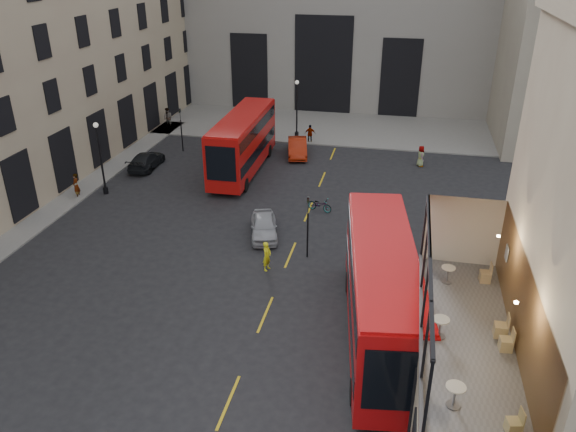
% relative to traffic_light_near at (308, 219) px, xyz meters
% --- Properties ---
extents(ground, '(140.00, 140.00, 0.00)m').
position_rel_traffic_light_near_xyz_m(ground, '(1.00, -12.00, -2.42)').
color(ground, black).
rests_on(ground, ground).
extents(host_frontage, '(3.00, 11.00, 4.50)m').
position_rel_traffic_light_near_xyz_m(host_frontage, '(7.50, -12.00, -0.17)').
color(host_frontage, tan).
rests_on(host_frontage, ground).
extents(cafe_floor, '(3.00, 10.00, 0.10)m').
position_rel_traffic_light_near_xyz_m(cafe_floor, '(7.50, -12.00, 2.12)').
color(cafe_floor, slate).
rests_on(cafe_floor, host_frontage).
extents(gateway, '(35.00, 10.60, 18.00)m').
position_rel_traffic_light_near_xyz_m(gateway, '(-4.00, 35.99, 6.96)').
color(gateway, gray).
rests_on(gateway, ground).
extents(pavement_far, '(40.00, 12.00, 0.12)m').
position_rel_traffic_light_near_xyz_m(pavement_far, '(-5.00, 26.00, -2.36)').
color(pavement_far, slate).
rests_on(pavement_far, ground).
extents(traffic_light_near, '(0.16, 0.20, 3.80)m').
position_rel_traffic_light_near_xyz_m(traffic_light_near, '(0.00, 0.00, 0.00)').
color(traffic_light_near, black).
rests_on(traffic_light_near, ground).
extents(traffic_light_far, '(0.16, 0.20, 3.80)m').
position_rel_traffic_light_near_xyz_m(traffic_light_far, '(-14.00, 16.00, 0.00)').
color(traffic_light_far, black).
rests_on(traffic_light_far, ground).
extents(street_lamp_a, '(0.36, 0.36, 5.33)m').
position_rel_traffic_light_near_xyz_m(street_lamp_a, '(-16.00, 6.00, -0.03)').
color(street_lamp_a, black).
rests_on(street_lamp_a, ground).
extents(street_lamp_b, '(0.36, 0.36, 5.33)m').
position_rel_traffic_light_near_xyz_m(street_lamp_b, '(-5.00, 22.00, -0.03)').
color(street_lamp_b, black).
rests_on(street_lamp_b, ground).
extents(bus_near, '(4.31, 12.16, 4.75)m').
position_rel_traffic_light_near_xyz_m(bus_near, '(4.50, -6.69, 0.24)').
color(bus_near, '#BB0D0F').
rests_on(bus_near, ground).
extents(bus_far, '(2.78, 11.47, 4.56)m').
position_rel_traffic_light_near_xyz_m(bus_far, '(-7.41, 12.48, 0.14)').
color(bus_far, '#B40E0C').
rests_on(bus_far, ground).
extents(car_a, '(2.62, 4.25, 1.35)m').
position_rel_traffic_light_near_xyz_m(car_a, '(-3.10, 2.01, -1.75)').
color(car_a, '#A5A7AD').
rests_on(car_a, ground).
extents(car_b, '(2.49, 4.70, 1.47)m').
position_rel_traffic_light_near_xyz_m(car_b, '(-3.94, 16.94, -1.69)').
color(car_b, '#9C1F09').
rests_on(car_b, ground).
extents(car_c, '(1.93, 4.49, 1.29)m').
position_rel_traffic_light_near_xyz_m(car_c, '(-15.33, 11.50, -1.78)').
color(car_c, black).
rests_on(car_c, ground).
extents(bicycle, '(1.86, 1.13, 0.92)m').
position_rel_traffic_light_near_xyz_m(bicycle, '(-0.29, 6.33, -1.96)').
color(bicycle, gray).
rests_on(bicycle, ground).
extents(cyclist, '(0.56, 0.71, 1.71)m').
position_rel_traffic_light_near_xyz_m(cyclist, '(-1.94, -1.87, -1.57)').
color(cyclist, '#F9F91A').
rests_on(cyclist, ground).
extents(pedestrian_a, '(1.10, 0.94, 1.97)m').
position_rel_traffic_light_near_xyz_m(pedestrian_a, '(-18.00, 22.32, -1.44)').
color(pedestrian_a, gray).
rests_on(pedestrian_a, ground).
extents(pedestrian_b, '(1.19, 0.99, 1.60)m').
position_rel_traffic_light_near_xyz_m(pedestrian_b, '(-8.84, 18.99, -1.62)').
color(pedestrian_b, gray).
rests_on(pedestrian_b, ground).
extents(pedestrian_c, '(1.06, 0.59, 1.70)m').
position_rel_traffic_light_near_xyz_m(pedestrian_c, '(-3.47, 20.57, -1.58)').
color(pedestrian_c, gray).
rests_on(pedestrian_c, ground).
extents(pedestrian_d, '(0.76, 0.96, 1.72)m').
position_rel_traffic_light_near_xyz_m(pedestrian_d, '(6.38, 16.53, -1.56)').
color(pedestrian_d, gray).
rests_on(pedestrian_d, ground).
extents(pedestrian_e, '(0.57, 0.74, 1.82)m').
position_rel_traffic_light_near_xyz_m(pedestrian_e, '(-17.62, 4.93, -1.51)').
color(pedestrian_e, gray).
rests_on(pedestrian_e, ground).
extents(cafe_table_near, '(0.57, 0.57, 0.71)m').
position_rel_traffic_light_near_xyz_m(cafe_table_near, '(6.89, -15.28, 2.64)').
color(cafe_table_near, silver).
rests_on(cafe_table_near, cafe_floor).
extents(cafe_table_mid, '(0.57, 0.57, 0.71)m').
position_rel_traffic_light_near_xyz_m(cafe_table_mid, '(6.59, -12.17, 2.65)').
color(cafe_table_mid, beige).
rests_on(cafe_table_mid, cafe_floor).
extents(cafe_table_far, '(0.53, 0.53, 0.66)m').
position_rel_traffic_light_near_xyz_m(cafe_table_far, '(6.98, -8.65, 2.61)').
color(cafe_table_far, silver).
rests_on(cafe_table_far, cafe_floor).
extents(cafe_chair_a, '(0.45, 0.45, 0.76)m').
position_rel_traffic_light_near_xyz_m(cafe_chair_a, '(8.41, -15.94, 2.41)').
color(cafe_chair_a, tan).
rests_on(cafe_chair_a, cafe_floor).
extents(cafe_chair_b, '(0.43, 0.43, 0.86)m').
position_rel_traffic_light_near_xyz_m(cafe_chair_b, '(8.58, -11.71, 2.44)').
color(cafe_chair_b, tan).
rests_on(cafe_chair_b, cafe_floor).
extents(cafe_chair_c, '(0.42, 0.42, 0.79)m').
position_rel_traffic_light_near_xyz_m(cafe_chair_c, '(8.66, -12.40, 2.42)').
color(cafe_chair_c, tan).
rests_on(cafe_chair_c, cafe_floor).
extents(cafe_chair_d, '(0.42, 0.42, 0.81)m').
position_rel_traffic_light_near_xyz_m(cafe_chair_d, '(8.42, -8.31, 2.42)').
color(cafe_chair_d, tan).
rests_on(cafe_chair_d, cafe_floor).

